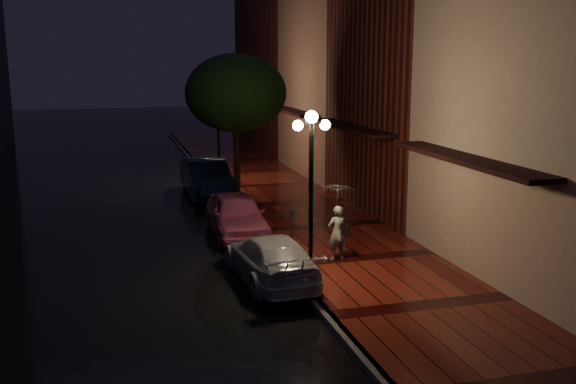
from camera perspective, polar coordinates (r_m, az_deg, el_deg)
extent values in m
plane|color=black|center=(21.30, -2.97, -3.80)|extent=(120.00, 120.00, 0.00)
cube|color=#400D0B|center=(21.87, 2.79, -3.19)|extent=(4.50, 60.00, 0.15)
cube|color=#595451|center=(21.28, -2.98, -3.60)|extent=(0.25, 60.00, 0.15)
cube|color=gray|center=(18.18, 23.66, 6.20)|extent=(5.00, 8.00, 8.50)
cube|color=#511914|center=(24.84, 12.07, 11.01)|extent=(5.00, 8.00, 11.00)
cube|color=#8C5951|center=(32.17, 5.33, 9.53)|extent=(5.00, 8.00, 9.00)
cube|color=#511914|center=(41.65, 0.36, 10.74)|extent=(5.00, 12.00, 10.00)
cylinder|color=black|center=(16.18, 2.05, -0.93)|extent=(0.12, 0.12, 4.00)
cylinder|color=black|center=(16.68, 2.01, -7.14)|extent=(0.36, 0.36, 0.30)
cube|color=black|center=(15.87, 2.10, 6.14)|extent=(0.70, 0.08, 0.08)
sphere|color=#EED18F|center=(15.85, 2.11, 6.68)|extent=(0.32, 0.32, 0.32)
sphere|color=#EED18F|center=(15.77, 0.88, 5.93)|extent=(0.26, 0.26, 0.26)
sphere|color=#EED18F|center=(15.98, 3.31, 5.99)|extent=(0.26, 0.26, 0.26)
cylinder|color=black|center=(29.65, -6.19, 4.77)|extent=(0.12, 0.12, 4.00)
cylinder|color=black|center=(29.93, -6.12, 1.26)|extent=(0.36, 0.36, 0.30)
cube|color=black|center=(29.48, -6.28, 8.64)|extent=(0.70, 0.08, 0.08)
sphere|color=#EED18F|center=(29.47, -6.28, 8.93)|extent=(0.32, 0.32, 0.32)
sphere|color=#EED18F|center=(29.43, -6.96, 8.52)|extent=(0.26, 0.26, 0.26)
sphere|color=#EED18F|center=(29.54, -5.60, 8.56)|extent=(0.26, 0.26, 0.26)
cylinder|color=black|center=(26.82, -4.58, 3.22)|extent=(0.28, 0.28, 3.20)
ellipsoid|color=black|center=(26.56, -4.67, 8.77)|extent=(4.16, 4.16, 3.20)
sphere|color=black|center=(27.33, -3.44, 7.61)|extent=(1.80, 1.80, 1.80)
sphere|color=black|center=(25.80, -5.67, 7.56)|extent=(1.80, 1.80, 1.80)
imported|color=#C6517A|center=(20.97, -4.57, -2.06)|extent=(1.76, 4.21, 1.43)
imported|color=black|center=(27.27, -7.23, 1.25)|extent=(1.78, 4.82, 1.58)
imported|color=#ACADB4|center=(16.75, -1.57, -5.93)|extent=(1.97, 4.33, 1.23)
imported|color=white|center=(18.01, 4.38, -3.65)|extent=(0.63, 0.47, 1.56)
imported|color=silver|center=(17.77, 4.42, -0.58)|extent=(0.91, 0.92, 0.83)
cylinder|color=black|center=(17.92, 4.39, -2.53)|extent=(0.02, 0.02, 1.25)
cube|color=black|center=(18.02, 5.21, -3.31)|extent=(0.12, 0.29, 0.31)
cylinder|color=black|center=(19.08, 0.29, -3.57)|extent=(0.06, 0.06, 1.03)
cube|color=black|center=(18.93, 0.29, -1.79)|extent=(0.14, 0.12, 0.21)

